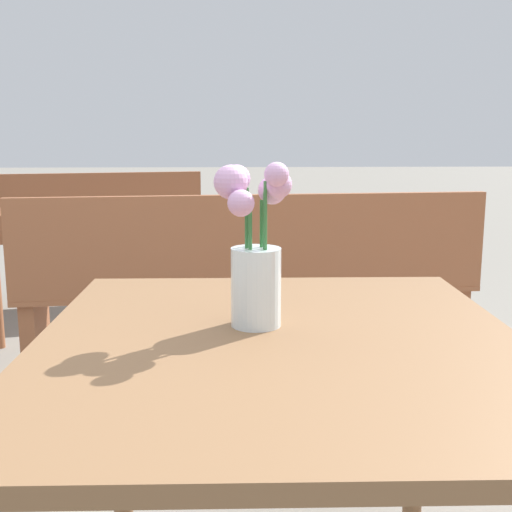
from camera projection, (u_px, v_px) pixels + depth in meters
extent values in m
cube|color=brown|center=(280.00, 346.00, 1.17)|extent=(0.90, 1.00, 0.03)
cylinder|color=brown|center=(120.00, 426.00, 1.65)|extent=(0.05, 0.05, 0.69)
cylinder|color=brown|center=(416.00, 423.00, 1.67)|extent=(0.05, 0.05, 0.69)
cylinder|color=silver|center=(256.00, 287.00, 1.23)|extent=(0.10, 0.10, 0.15)
cylinder|color=silver|center=(256.00, 302.00, 1.23)|extent=(0.08, 0.08, 0.08)
cylinder|color=#337038|center=(265.00, 258.00, 1.21)|extent=(0.01, 0.01, 0.25)
sphere|color=#CC99C6|center=(280.00, 185.00, 1.18)|extent=(0.05, 0.05, 0.05)
cylinder|color=#337038|center=(262.00, 260.00, 1.23)|extent=(0.01, 0.01, 0.23)
sphere|color=#CC99C6|center=(272.00, 190.00, 1.22)|extent=(0.05, 0.05, 0.05)
cylinder|color=#337038|center=(247.00, 254.00, 1.23)|extent=(0.01, 0.01, 0.25)
sphere|color=#CC99C6|center=(237.00, 178.00, 1.23)|extent=(0.05, 0.05, 0.05)
cylinder|color=#337038|center=(247.00, 258.00, 1.21)|extent=(0.01, 0.01, 0.25)
sphere|color=#CC99C6|center=(231.00, 182.00, 1.19)|extent=(0.06, 0.06, 0.06)
cylinder|color=#337038|center=(250.00, 267.00, 1.20)|extent=(0.01, 0.01, 0.22)
sphere|color=#CC99C6|center=(241.00, 203.00, 1.16)|extent=(0.05, 0.05, 0.05)
cylinder|color=#337038|center=(265.00, 254.00, 1.20)|extent=(0.01, 0.01, 0.27)
sphere|color=#CC99C6|center=(277.00, 174.00, 1.15)|extent=(0.04, 0.04, 0.04)
cube|color=brown|center=(250.00, 286.00, 2.76)|extent=(1.95, 0.55, 0.02)
cube|color=brown|center=(255.00, 245.00, 2.56)|extent=(1.92, 0.23, 0.40)
cube|color=brown|center=(37.00, 346.00, 2.68)|extent=(0.09, 0.33, 0.43)
cube|color=brown|center=(446.00, 328.00, 2.92)|extent=(0.09, 0.33, 0.43)
cube|color=brown|center=(51.00, 237.00, 4.07)|extent=(1.92, 0.73, 0.02)
cube|color=brown|center=(47.00, 207.00, 3.88)|extent=(1.85, 0.41, 0.40)
cube|color=brown|center=(189.00, 265.00, 4.32)|extent=(0.12, 0.33, 0.43)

